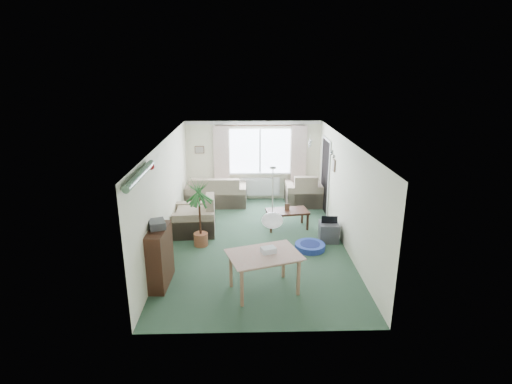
{
  "coord_description": "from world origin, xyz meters",
  "views": [
    {
      "loc": [
        -0.24,
        -8.47,
        3.94
      ],
      "look_at": [
        0.0,
        0.3,
        1.15
      ],
      "focal_mm": 28.0,
      "sensor_mm": 36.0,
      "label": 1
    }
  ],
  "objects_px": {
    "armchair_corner": "(304,189)",
    "bookshelf": "(160,257)",
    "coffee_table": "(287,219)",
    "dining_table": "(264,273)",
    "tv_cube": "(329,232)",
    "pet_bed": "(310,247)",
    "houseplant": "(200,213)",
    "sofa": "(216,190)",
    "armchair_left": "(194,214)"
  },
  "relations": [
    {
      "from": "sofa",
      "to": "dining_table",
      "type": "height_order",
      "value": "sofa"
    },
    {
      "from": "houseplant",
      "to": "armchair_left",
      "type": "bearing_deg",
      "value": 106.14
    },
    {
      "from": "dining_table",
      "to": "tv_cube",
      "type": "height_order",
      "value": "dining_table"
    },
    {
      "from": "armchair_corner",
      "to": "tv_cube",
      "type": "bearing_deg",
      "value": 95.08
    },
    {
      "from": "armchair_corner",
      "to": "dining_table",
      "type": "xyz_separation_m",
      "value": [
        -1.39,
        -4.78,
        -0.11
      ]
    },
    {
      "from": "armchair_left",
      "to": "tv_cube",
      "type": "height_order",
      "value": "armchair_left"
    },
    {
      "from": "sofa",
      "to": "pet_bed",
      "type": "distance_m",
      "value": 3.88
    },
    {
      "from": "coffee_table",
      "to": "dining_table",
      "type": "distance_m",
      "value": 3.05
    },
    {
      "from": "coffee_table",
      "to": "bookshelf",
      "type": "relative_size",
      "value": 0.93
    },
    {
      "from": "armchair_left",
      "to": "bookshelf",
      "type": "height_order",
      "value": "bookshelf"
    },
    {
      "from": "bookshelf",
      "to": "houseplant",
      "type": "height_order",
      "value": "houseplant"
    },
    {
      "from": "armchair_corner",
      "to": "bookshelf",
      "type": "relative_size",
      "value": 0.95
    },
    {
      "from": "sofa",
      "to": "bookshelf",
      "type": "relative_size",
      "value": 1.57
    },
    {
      "from": "tv_cube",
      "to": "houseplant",
      "type": "bearing_deg",
      "value": -172.67
    },
    {
      "from": "armchair_corner",
      "to": "dining_table",
      "type": "relative_size",
      "value": 0.91
    },
    {
      "from": "armchair_left",
      "to": "pet_bed",
      "type": "height_order",
      "value": "armchair_left"
    },
    {
      "from": "armchair_corner",
      "to": "pet_bed",
      "type": "bearing_deg",
      "value": 84.94
    },
    {
      "from": "coffee_table",
      "to": "bookshelf",
      "type": "xyz_separation_m",
      "value": [
        -2.64,
        -2.65,
        0.32
      ]
    },
    {
      "from": "armchair_left",
      "to": "dining_table",
      "type": "relative_size",
      "value": 0.9
    },
    {
      "from": "armchair_corner",
      "to": "tv_cube",
      "type": "distance_m",
      "value": 2.64
    },
    {
      "from": "bookshelf",
      "to": "dining_table",
      "type": "bearing_deg",
      "value": -6.67
    },
    {
      "from": "armchair_corner",
      "to": "dining_table",
      "type": "height_order",
      "value": "armchair_corner"
    },
    {
      "from": "pet_bed",
      "to": "coffee_table",
      "type": "bearing_deg",
      "value": 107.06
    },
    {
      "from": "dining_table",
      "to": "coffee_table",
      "type": "bearing_deg",
      "value": 76.28
    },
    {
      "from": "coffee_table",
      "to": "houseplant",
      "type": "height_order",
      "value": "houseplant"
    },
    {
      "from": "sofa",
      "to": "armchair_corner",
      "type": "distance_m",
      "value": 2.58
    },
    {
      "from": "coffee_table",
      "to": "tv_cube",
      "type": "height_order",
      "value": "coffee_table"
    },
    {
      "from": "sofa",
      "to": "armchair_left",
      "type": "xyz_separation_m",
      "value": [
        -0.4,
        -2.04,
        0.03
      ]
    },
    {
      "from": "coffee_table",
      "to": "houseplant",
      "type": "xyz_separation_m",
      "value": [
        -2.07,
        -0.99,
        0.57
      ]
    },
    {
      "from": "coffee_table",
      "to": "pet_bed",
      "type": "distance_m",
      "value": 1.34
    },
    {
      "from": "armchair_left",
      "to": "bookshelf",
      "type": "distance_m",
      "value": 2.48
    },
    {
      "from": "sofa",
      "to": "tv_cube",
      "type": "relative_size",
      "value": 3.61
    },
    {
      "from": "tv_cube",
      "to": "bookshelf",
      "type": "bearing_deg",
      "value": -148.69
    },
    {
      "from": "houseplant",
      "to": "pet_bed",
      "type": "xyz_separation_m",
      "value": [
        2.46,
        -0.28,
        -0.73
      ]
    },
    {
      "from": "sofa",
      "to": "tv_cube",
      "type": "distance_m",
      "value": 3.86
    },
    {
      "from": "armchair_left",
      "to": "coffee_table",
      "type": "xyz_separation_m",
      "value": [
        2.3,
        0.2,
        -0.23
      ]
    },
    {
      "from": "armchair_corner",
      "to": "tv_cube",
      "type": "height_order",
      "value": "armchair_corner"
    },
    {
      "from": "armchair_left",
      "to": "tv_cube",
      "type": "bearing_deg",
      "value": 75.87
    },
    {
      "from": "bookshelf",
      "to": "houseplant",
      "type": "bearing_deg",
      "value": 73.55
    },
    {
      "from": "pet_bed",
      "to": "tv_cube",
      "type": "bearing_deg",
      "value": 42.61
    },
    {
      "from": "armchair_left",
      "to": "dining_table",
      "type": "height_order",
      "value": "armchair_left"
    },
    {
      "from": "armchair_corner",
      "to": "armchair_left",
      "type": "height_order",
      "value": "armchair_corner"
    },
    {
      "from": "bookshelf",
      "to": "armchair_left",
      "type": "bearing_deg",
      "value": 84.55
    },
    {
      "from": "coffee_table",
      "to": "tv_cube",
      "type": "bearing_deg",
      "value": -41.79
    },
    {
      "from": "sofa",
      "to": "dining_table",
      "type": "xyz_separation_m",
      "value": [
        1.18,
        -4.8,
        -0.08
      ]
    },
    {
      "from": "coffee_table",
      "to": "tv_cube",
      "type": "xyz_separation_m",
      "value": [
        0.9,
        -0.8,
        -0.01
      ]
    },
    {
      "from": "houseplant",
      "to": "coffee_table",
      "type": "bearing_deg",
      "value": 25.51
    },
    {
      "from": "armchair_left",
      "to": "coffee_table",
      "type": "height_order",
      "value": "armchair_left"
    },
    {
      "from": "tv_cube",
      "to": "dining_table",
      "type": "bearing_deg",
      "value": -123.17
    },
    {
      "from": "armchair_left",
      "to": "houseplant",
      "type": "xyz_separation_m",
      "value": [
        0.23,
        -0.79,
        0.34
      ]
    }
  ]
}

